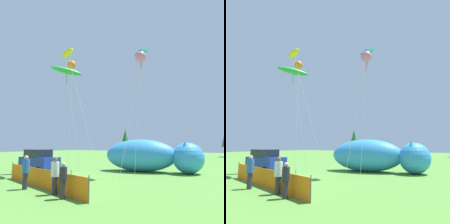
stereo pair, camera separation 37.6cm
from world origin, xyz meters
TOP-DOWN VIEW (x-y plane):
  - ground_plane at (0.00, 0.00)m, footprint 120.00×120.00m
  - parked_car at (-4.25, 0.60)m, footprint 3.96×2.05m
  - folding_chair at (2.17, -1.69)m, footprint 0.78×0.78m
  - inflatable_cat at (3.66, 7.12)m, footprint 9.29×4.56m
  - safety_fence at (1.63, -3.47)m, footprint 9.58×1.93m
  - spectator_in_yellow_shirt at (3.83, -4.19)m, footprint 0.41×0.41m
  - spectator_in_red_shirt at (4.87, -4.56)m, footprint 0.37×0.37m
  - spectator_in_grey_shirt at (1.41, -4.33)m, footprint 0.42×0.42m
  - kite_orange_flower at (-4.78, 4.76)m, footprint 0.95×0.95m
  - kite_green_fish at (-2.80, 2.32)m, footprint 2.31×3.07m
  - kite_pink_octopus at (4.63, 3.88)m, footprint 1.28×0.93m
  - kite_teal_diamond at (4.50, 4.25)m, footprint 1.77×2.44m
  - kite_yellow_hero at (-1.42, 1.11)m, footprint 3.20×2.72m
  - horizon_tree_west at (-13.75, 30.11)m, footprint 2.46×2.46m

SIDE VIEW (x-z plane):
  - ground_plane at x=0.00m, z-range 0.00..0.00m
  - folding_chair at x=2.17m, z-range 0.06..0.99m
  - safety_fence at x=1.63m, z-range -0.05..1.14m
  - spectator_in_red_shirt at x=4.87m, z-range 0.08..1.77m
  - parked_car at x=-4.25m, z-range -0.02..2.07m
  - spectator_in_yellow_shirt at x=3.83m, z-range 0.09..1.98m
  - spectator_in_grey_shirt at x=1.41m, z-range 0.09..2.00m
  - inflatable_cat at x=3.66m, z-range -0.12..2.90m
  - horizon_tree_west at x=-13.75m, z-range 0.67..6.55m
  - kite_green_fish at x=-2.80m, z-range 4.57..14.89m
  - kite_pink_octopus at x=4.63m, z-range 4.71..15.12m
  - kite_teal_diamond at x=4.50m, z-range 4.88..15.63m
  - kite_yellow_hero at x=-1.42m, z-range 5.21..16.37m
  - kite_orange_flower at x=-4.78m, z-range 5.51..17.60m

